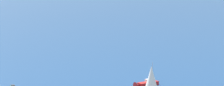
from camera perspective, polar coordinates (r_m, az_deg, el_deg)
sailboat_near_centre at (r=168.49m, az=4.92°, el=-4.62°), size 5.99×9.61×11.98m
motorboat_far_stbd at (r=183.20m, az=4.15°, el=-5.07°), size 9.48×9.85×3.16m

